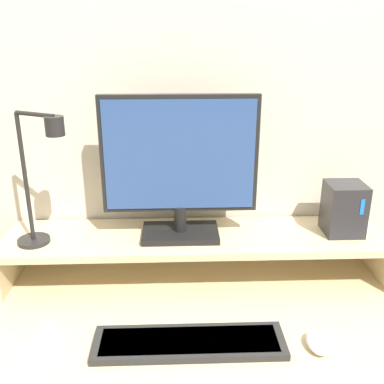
{
  "coord_description": "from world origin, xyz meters",
  "views": [
    {
      "loc": [
        -0.06,
        -0.74,
        1.51
      ],
      "look_at": [
        -0.02,
        0.34,
        1.1
      ],
      "focal_mm": 42.0,
      "sensor_mm": 36.0,
      "label": 1
    }
  ],
  "objects_px": {
    "desk_lamp": "(40,178)",
    "remote_control": "(36,349)",
    "monitor": "(180,165)",
    "keyboard": "(189,342)",
    "mouse": "(318,342)",
    "router_dock": "(344,209)"
  },
  "relations": [
    {
      "from": "keyboard",
      "to": "remote_control",
      "type": "distance_m",
      "value": 0.37
    },
    {
      "from": "monitor",
      "to": "router_dock",
      "type": "height_order",
      "value": "monitor"
    },
    {
      "from": "monitor",
      "to": "mouse",
      "type": "xyz_separation_m",
      "value": [
        0.33,
        -0.34,
        -0.35
      ]
    },
    {
      "from": "desk_lamp",
      "to": "keyboard",
      "type": "bearing_deg",
      "value": -34.02
    },
    {
      "from": "keyboard",
      "to": "remote_control",
      "type": "height_order",
      "value": "keyboard"
    },
    {
      "from": "keyboard",
      "to": "mouse",
      "type": "relative_size",
      "value": 5.23
    },
    {
      "from": "monitor",
      "to": "desk_lamp",
      "type": "height_order",
      "value": "monitor"
    },
    {
      "from": "desk_lamp",
      "to": "keyboard",
      "type": "relative_size",
      "value": 0.82
    },
    {
      "from": "mouse",
      "to": "remote_control",
      "type": "height_order",
      "value": "mouse"
    },
    {
      "from": "router_dock",
      "to": "keyboard",
      "type": "relative_size",
      "value": 0.33
    },
    {
      "from": "monitor",
      "to": "desk_lamp",
      "type": "relative_size",
      "value": 1.16
    },
    {
      "from": "monitor",
      "to": "mouse",
      "type": "height_order",
      "value": "monitor"
    },
    {
      "from": "remote_control",
      "to": "mouse",
      "type": "bearing_deg",
      "value": -1.12
    },
    {
      "from": "router_dock",
      "to": "keyboard",
      "type": "bearing_deg",
      "value": -145.65
    },
    {
      "from": "monitor",
      "to": "remote_control",
      "type": "height_order",
      "value": "monitor"
    },
    {
      "from": "monitor",
      "to": "keyboard",
      "type": "height_order",
      "value": "monitor"
    },
    {
      "from": "keyboard",
      "to": "mouse",
      "type": "bearing_deg",
      "value": -3.52
    },
    {
      "from": "monitor",
      "to": "desk_lamp",
      "type": "xyz_separation_m",
      "value": [
        -0.38,
        -0.06,
        -0.02
      ]
    },
    {
      "from": "desk_lamp",
      "to": "remote_control",
      "type": "relative_size",
      "value": 2.05
    },
    {
      "from": "keyboard",
      "to": "mouse",
      "type": "distance_m",
      "value": 0.32
    },
    {
      "from": "desk_lamp",
      "to": "router_dock",
      "type": "bearing_deg",
      "value": 3.82
    },
    {
      "from": "monitor",
      "to": "keyboard",
      "type": "bearing_deg",
      "value": -87.11
    }
  ]
}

